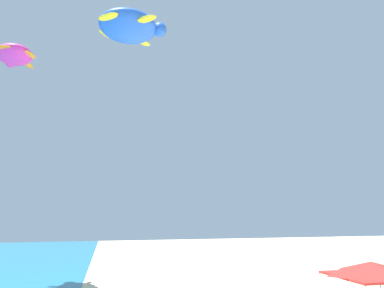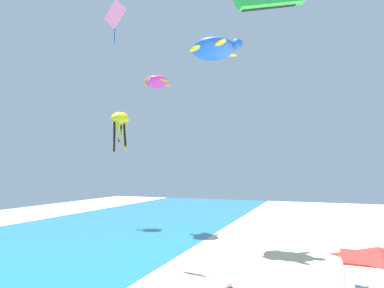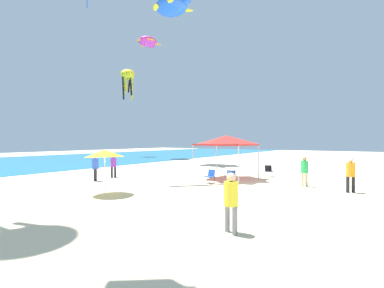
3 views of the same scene
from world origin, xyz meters
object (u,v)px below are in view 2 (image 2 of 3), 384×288
object	(u,v)px
cooler_box	(362,288)
kite_diamond_pink	(115,15)
kite_turtle_blue	(214,49)
kite_turtle_magenta	(156,82)
canopy_tent	(379,254)
kite_octopus_yellow	(120,121)

from	to	relation	value
cooler_box	kite_diamond_pink	xyz separation A→B (m)	(-1.21, 16.48, 18.87)
kite_turtle_blue	kite_turtle_magenta	size ratio (longest dim) A/B	1.19
kite_turtle_blue	kite_turtle_magenta	world-z (taller)	kite_turtle_blue
kite_turtle_blue	kite_diamond_pink	xyz separation A→B (m)	(-6.99, 5.97, 0.93)
cooler_box	kite_turtle_blue	bearing A→B (deg)	61.16
canopy_tent	kite_diamond_pink	xyz separation A→B (m)	(0.81, 17.10, 16.45)
canopy_tent	cooler_box	world-z (taller)	canopy_tent
cooler_box	kite_turtle_blue	xyz separation A→B (m)	(5.79, 10.51, 17.94)
kite_diamond_pink	kite_octopus_yellow	world-z (taller)	kite_diamond_pink
canopy_tent	kite_turtle_magenta	size ratio (longest dim) A/B	0.86
cooler_box	kite_octopus_yellow	bearing A→B (deg)	64.55
cooler_box	kite_turtle_blue	distance (m)	21.58
kite_diamond_pink	kite_octopus_yellow	size ratio (longest dim) A/B	0.73
cooler_box	kite_octopus_yellow	world-z (taller)	kite_octopus_yellow
canopy_tent	kite_turtle_magenta	distance (m)	27.64
cooler_box	kite_turtle_magenta	xyz separation A→B (m)	(10.65, 19.08, 17.10)
kite_turtle_blue	canopy_tent	bearing A→B (deg)	-34.80
cooler_box	kite_diamond_pink	size ratio (longest dim) A/B	0.20
canopy_tent	kite_turtle_blue	xyz separation A→B (m)	(7.80, 11.13, 15.52)
kite_octopus_yellow	canopy_tent	bearing A→B (deg)	30.61
kite_diamond_pink	kite_turtle_magenta	size ratio (longest dim) A/B	0.89
kite_turtle_blue	kite_diamond_pink	size ratio (longest dim) A/B	1.34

